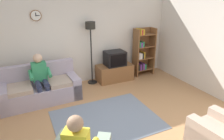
{
  "coord_description": "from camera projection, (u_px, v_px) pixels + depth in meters",
  "views": [
    {
      "loc": [
        -1.7,
        -3.1,
        2.57
      ],
      "look_at": [
        0.22,
        1.01,
        0.86
      ],
      "focal_mm": 32.54,
      "sensor_mm": 36.0,
      "label": 1
    }
  ],
  "objects": [
    {
      "name": "armchair_near_bookshelf",
      "position": [
        222.0,
        136.0,
        3.47
      ],
      "size": [
        0.88,
        0.95,
        0.9
      ],
      "color": "tan",
      "rests_on": "ground_plane"
    },
    {
      "name": "area_rug",
      "position": [
        106.0,
        119.0,
        4.42
      ],
      "size": [
        2.2,
        1.7,
        0.01
      ],
      "primitive_type": "cube",
      "color": "slate",
      "rests_on": "ground_plane"
    },
    {
      "name": "couch",
      "position": [
        40.0,
        89.0,
        5.14
      ],
      "size": [
        1.93,
        0.95,
        0.9
      ],
      "color": "#A899A8",
      "rests_on": "ground_plane"
    },
    {
      "name": "tv",
      "position": [
        115.0,
        58.0,
        6.19
      ],
      "size": [
        0.6,
        0.49,
        0.44
      ],
      "color": "black",
      "rests_on": "tv_stand"
    },
    {
      "name": "floor_lamp",
      "position": [
        91.0,
        36.0,
        5.76
      ],
      "size": [
        0.28,
        0.28,
        1.85
      ],
      "color": "black",
      "rests_on": "ground_plane"
    },
    {
      "name": "ground_plane",
      "position": [
        123.0,
        126.0,
        4.21
      ],
      "size": [
        12.0,
        12.0,
        0.0
      ],
      "primitive_type": "plane",
      "color": "#B27F51"
    },
    {
      "name": "person_on_couch",
      "position": [
        40.0,
        76.0,
        4.92
      ],
      "size": [
        0.52,
        0.55,
        1.24
      ],
      "color": "#338C59",
      "rests_on": "ground_plane"
    },
    {
      "name": "tv_stand",
      "position": [
        114.0,
        72.0,
        6.38
      ],
      "size": [
        1.1,
        0.56,
        0.51
      ],
      "color": "brown",
      "rests_on": "ground_plane"
    },
    {
      "name": "bookshelf",
      "position": [
        142.0,
        52.0,
        6.67
      ],
      "size": [
        0.68,
        0.36,
        1.57
      ],
      "color": "brown",
      "rests_on": "ground_plane"
    },
    {
      "name": "back_wall_assembly",
      "position": [
        82.0,
        38.0,
        5.99
      ],
      "size": [
        6.2,
        0.17,
        2.7
      ],
      "color": "silver",
      "rests_on": "ground_plane"
    }
  ]
}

